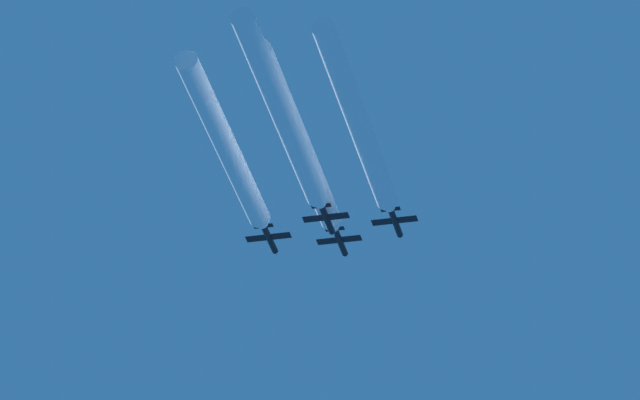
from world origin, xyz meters
name	(u,v)px	position (x,y,z in m)	size (l,w,h in m)	color
jet_lead	(340,242)	(-0.20, 8.35, 223.98)	(8.56, 12.46, 3.00)	black
jet_left_wingman	(269,239)	(-12.11, 0.53, 221.63)	(8.56, 12.46, 3.00)	black
jet_right_wingman	(395,222)	(11.95, 0.27, 222.15)	(8.56, 12.46, 3.00)	black
jet_slot	(327,219)	(0.47, -7.03, 220.07)	(8.56, 12.46, 3.00)	black
smoke_trail_lead	(299,143)	(-0.20, -27.63, 223.95)	(4.02, 60.61, 4.02)	white
smoke_trail_left_wingman	(226,147)	(-12.11, -32.85, 221.61)	(4.02, 55.39, 4.02)	white
smoke_trail_right_wingman	(358,123)	(11.95, -34.93, 222.12)	(4.02, 59.04, 4.02)	white
smoke_trail_slot	(284,116)	(0.47, -42.70, 220.04)	(4.02, 59.97, 4.02)	white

